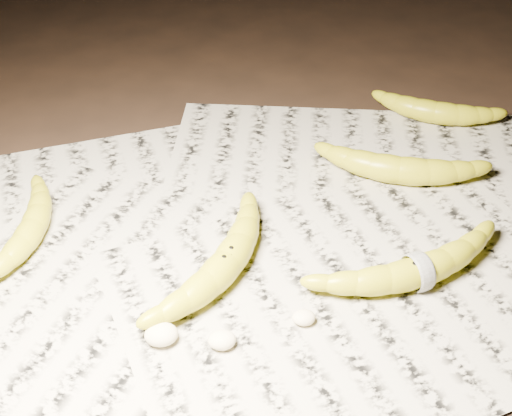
{
  "coord_description": "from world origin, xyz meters",
  "views": [
    {
      "loc": [
        -0.11,
        -0.65,
        0.61
      ],
      "look_at": [
        -0.02,
        0.05,
        0.05
      ],
      "focal_mm": 50.0,
      "sensor_mm": 36.0,
      "label": 1
    }
  ],
  "objects": [
    {
      "name": "banana_upper_b",
      "position": [
        0.29,
        0.29,
        0.03
      ],
      "size": [
        0.19,
        0.13,
        0.04
      ],
      "primitive_type": null,
      "rotation": [
        0.0,
        0.0,
        -0.43
      ],
      "color": "gold",
      "rests_on": "newspaper_patch"
    },
    {
      "name": "banana_center",
      "position": [
        -0.07,
        -0.03,
        0.03
      ],
      "size": [
        0.18,
        0.22,
        0.04
      ],
      "primitive_type": null,
      "rotation": [
        0.0,
        0.0,
        0.98
      ],
      "color": "gold",
      "rests_on": "newspaper_patch"
    },
    {
      "name": "flesh_chunk_c",
      "position": [
        0.01,
        -0.11,
        0.02
      ],
      "size": [
        0.03,
        0.02,
        0.02
      ],
      "primitive_type": "ellipsoid",
      "color": "beige",
      "rests_on": "newspaper_patch"
    },
    {
      "name": "banana_left_b",
      "position": [
        -0.31,
        0.07,
        0.03
      ],
      "size": [
        0.09,
        0.19,
        0.03
      ],
      "primitive_type": null,
      "rotation": [
        0.0,
        0.0,
        1.36
      ],
      "color": "gold",
      "rests_on": "newspaper_patch"
    },
    {
      "name": "banana_upper_a",
      "position": [
        0.19,
        0.14,
        0.03
      ],
      "size": [
        0.22,
        0.13,
        0.04
      ],
      "primitive_type": null,
      "rotation": [
        0.0,
        0.0,
        -0.33
      ],
      "color": "gold",
      "rests_on": "newspaper_patch"
    },
    {
      "name": "measuring_tape",
      "position": [
        0.16,
        -0.07,
        0.03
      ],
      "size": [
        0.02,
        0.05,
        0.05
      ],
      "primitive_type": "torus",
      "rotation": [
        0.0,
        1.57,
        0.28
      ],
      "color": "white",
      "rests_on": "newspaper_patch"
    },
    {
      "name": "newspaper_patch",
      "position": [
        -0.03,
        0.02,
        0.0
      ],
      "size": [
        0.9,
        0.7,
        0.01
      ],
      "primitive_type": "cube",
      "color": "#A9A391",
      "rests_on": "ground"
    },
    {
      "name": "banana_taped",
      "position": [
        0.16,
        -0.07,
        0.03
      ],
      "size": [
        0.24,
        0.13,
        0.04
      ],
      "primitive_type": null,
      "rotation": [
        0.0,
        0.0,
        0.28
      ],
      "color": "gold",
      "rests_on": "newspaper_patch"
    },
    {
      "name": "ground",
      "position": [
        0.0,
        0.0,
        0.0
      ],
      "size": [
        3.0,
        3.0,
        0.0
      ],
      "primitive_type": "plane",
      "color": "black",
      "rests_on": "ground"
    },
    {
      "name": "flesh_chunk_a",
      "position": [
        -0.15,
        -0.12,
        0.02
      ],
      "size": [
        0.04,
        0.03,
        0.02
      ],
      "primitive_type": "ellipsoid",
      "color": "beige",
      "rests_on": "newspaper_patch"
    },
    {
      "name": "flesh_chunk_b",
      "position": [
        -0.08,
        -0.13,
        0.02
      ],
      "size": [
        0.03,
        0.03,
        0.02
      ],
      "primitive_type": "ellipsoid",
      "color": "beige",
      "rests_on": "newspaper_patch"
    }
  ]
}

